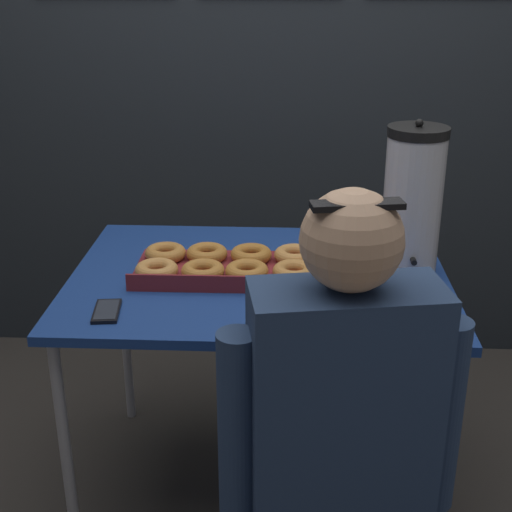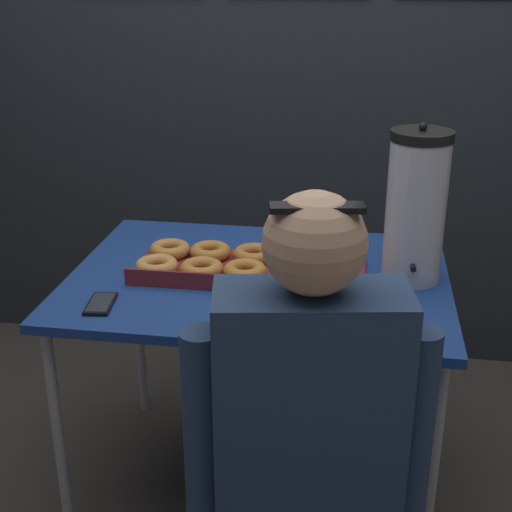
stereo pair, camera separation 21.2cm
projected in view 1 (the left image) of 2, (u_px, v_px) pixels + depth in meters
The scene contains 7 objects.
ground_plane at pixel (259, 483), 2.44m from camera, with size 12.00×12.00×0.00m, color #3D3833.
back_wall at pixel (271, 17), 2.83m from camera, with size 6.00×0.11×2.90m.
folding_table at pixel (259, 291), 2.16m from camera, with size 1.13×0.84×0.78m.
donut_box at pixel (243, 266), 2.14m from camera, with size 0.70×0.31×0.06m.
coffee_urn at pixel (413, 202), 2.08m from camera, with size 0.18×0.20×0.47m.
cell_phone at pixel (107, 311), 1.90m from camera, with size 0.08×0.14×0.01m.
person_seated at pixel (339, 468), 1.59m from camera, with size 0.53×0.27×1.25m.
Camera 1 is at (0.09, -1.96, 1.64)m, focal length 50.00 mm.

